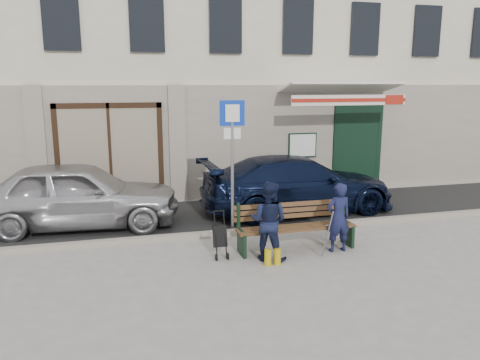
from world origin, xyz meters
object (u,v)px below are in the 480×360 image
object	(u,v)px
car_navy	(298,184)
bench	(294,227)
car_silver	(77,195)
parking_sign	(232,144)
woman	(268,221)
stroller	(220,237)
man	(338,217)

from	to	relation	value
car_navy	bench	xyz separation A→B (m)	(-1.11, -2.62, -0.26)
car_silver	car_navy	world-z (taller)	car_silver
car_silver	parking_sign	size ratio (longest dim) A/B	1.56
bench	woman	distance (m)	0.80
woman	stroller	xyz separation A→B (m)	(-0.85, 0.34, -0.36)
car_navy	stroller	size ratio (longest dim) A/B	5.62
car_navy	woman	distance (m)	3.47
car_navy	bench	size ratio (longest dim) A/B	2.07
bench	woman	size ratio (longest dim) A/B	1.61
car_navy	bench	world-z (taller)	car_navy
woman	stroller	size ratio (longest dim) A/B	1.68
parking_sign	stroller	xyz separation A→B (m)	(-0.59, -1.41, -1.58)
parking_sign	woman	distance (m)	2.15
man	stroller	world-z (taller)	man
car_navy	woman	size ratio (longest dim) A/B	3.34
parking_sign	bench	bearing A→B (deg)	-52.97
stroller	car_navy	bearing A→B (deg)	46.05
parking_sign	bench	xyz separation A→B (m)	(0.91, -1.38, -1.51)
parking_sign	stroller	bearing A→B (deg)	-109.15
car_navy	car_silver	bearing A→B (deg)	88.69
woman	stroller	world-z (taller)	woman
car_silver	man	size ratio (longest dim) A/B	3.30
man	car_silver	bearing A→B (deg)	-31.47
parking_sign	woman	size ratio (longest dim) A/B	1.94
car_silver	man	bearing A→B (deg)	-115.71
parking_sign	man	size ratio (longest dim) A/B	2.11
man	woman	bearing A→B (deg)	1.12
car_silver	stroller	distance (m)	3.83
parking_sign	bench	world-z (taller)	parking_sign
bench	parking_sign	bearing A→B (deg)	123.47
car_navy	woman	world-z (taller)	woman
man	bench	bearing A→B (deg)	-22.40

